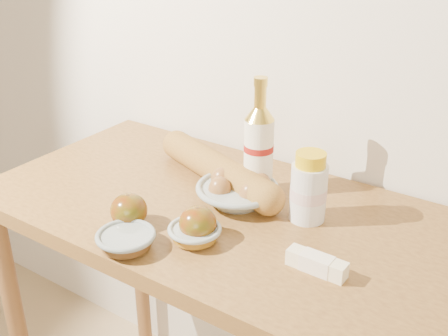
{
  "coord_description": "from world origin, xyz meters",
  "views": [
    {
      "loc": [
        0.61,
        0.25,
        1.54
      ],
      "look_at": [
        0.0,
        1.15,
        1.02
      ],
      "focal_mm": 45.0,
      "sensor_mm": 36.0,
      "label": 1
    }
  ],
  "objects": [
    {
      "name": "back_wall",
      "position": [
        0.0,
        1.51,
        1.3
      ],
      "size": [
        3.5,
        0.02,
        2.6
      ],
      "primitive_type": "cube",
      "color": "silver",
      "rests_on": "ground"
    },
    {
      "name": "butter_stick",
      "position": [
        0.26,
        1.08,
        0.92
      ],
      "size": [
        0.12,
        0.04,
        0.04
      ],
      "rotation": [
        0.0,
        0.0,
        -0.02
      ],
      "color": "#FFF3C5",
      "rests_on": "table"
    },
    {
      "name": "apple_redgreen_front",
      "position": [
        -0.15,
        1.0,
        0.94
      ],
      "size": [
        0.1,
        0.1,
        0.07
      ],
      "rotation": [
        0.0,
        0.0,
        -0.29
      ],
      "color": "maroon",
      "rests_on": "table"
    },
    {
      "name": "egg_bowl",
      "position": [
        -0.01,
        1.22,
        0.93
      ],
      "size": [
        0.24,
        0.24,
        0.07
      ],
      "rotation": [
        0.0,
        0.0,
        0.28
      ],
      "color": "#919F9A",
      "rests_on": "table"
    },
    {
      "name": "sugar_bowl",
      "position": [
        -0.09,
        0.93,
        0.92
      ],
      "size": [
        0.14,
        0.14,
        0.04
      ],
      "rotation": [
        0.0,
        0.0,
        -0.17
      ],
      "color": "gray",
      "rests_on": "table"
    },
    {
      "name": "apple_redgreen_right",
      "position": [
        0.01,
        1.04,
        0.94
      ],
      "size": [
        0.09,
        0.09,
        0.07
      ],
      "rotation": [
        0.0,
        0.0,
        -0.07
      ],
      "color": "maroon",
      "rests_on": "table"
    },
    {
      "name": "baguette",
      "position": [
        -0.1,
        1.28,
        0.94
      ],
      "size": [
        0.46,
        0.22,
        0.08
      ],
      "rotation": [
        0.0,
        0.0,
        -0.34
      ],
      "color": "#AD7D35",
      "rests_on": "table"
    },
    {
      "name": "table",
      "position": [
        0.0,
        1.18,
        0.78
      ],
      "size": [
        1.2,
        0.6,
        0.9
      ],
      "color": "olive",
      "rests_on": "ground"
    },
    {
      "name": "cream_bottle",
      "position": [
        0.16,
        1.25,
        0.97
      ],
      "size": [
        0.11,
        0.11,
        0.16
      ],
      "rotation": [
        0.0,
        0.0,
        0.39
      ],
      "color": "silver",
      "rests_on": "table"
    },
    {
      "name": "syrup_bowl",
      "position": [
        0.01,
        1.03,
        0.92
      ],
      "size": [
        0.14,
        0.14,
        0.03
      ],
      "rotation": [
        0.0,
        0.0,
        0.3
      ],
      "color": "#97A5A0",
      "rests_on": "table"
    },
    {
      "name": "bourbon_bottle",
      "position": [
        0.0,
        1.29,
        1.02
      ],
      "size": [
        0.08,
        0.08,
        0.29
      ],
      "rotation": [
        0.0,
        0.0,
        -0.19
      ],
      "color": "white",
      "rests_on": "table"
    }
  ]
}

